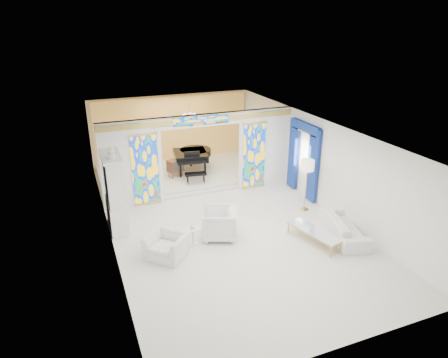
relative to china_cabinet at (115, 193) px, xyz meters
name	(u,v)px	position (x,y,z in m)	size (l,w,h in m)	color
floor	(222,218)	(3.22, -0.60, -1.17)	(12.00, 12.00, 0.00)	beige
ceiling	(221,128)	(3.22, -0.60, 1.83)	(7.00, 12.00, 0.02)	white
wall_back	(172,129)	(3.22, 5.40, 0.33)	(7.00, 0.02, 3.00)	white
wall_front	(341,287)	(3.22, -6.60, 0.33)	(7.00, 0.02, 3.00)	white
wall_left	(106,192)	(-0.28, -0.60, 0.33)	(0.02, 12.00, 3.00)	white
wall_right	(317,161)	(6.72, -0.60, 0.33)	(0.02, 12.00, 3.00)	white
partition_wall	(201,152)	(3.22, 1.40, 0.48)	(7.00, 0.22, 3.00)	white
stained_glass_left	(145,170)	(1.19, 1.29, 0.13)	(0.90, 0.04, 2.40)	gold
stained_glass_right	(254,156)	(5.25, 1.29, 0.13)	(0.90, 0.04, 2.40)	gold
stained_glass_transom	(201,120)	(3.22, 1.29, 1.65)	(2.00, 0.04, 0.34)	gold
alcove_platform	(186,173)	(3.22, 3.50, -1.08)	(6.80, 3.80, 0.18)	beige
gold_curtain_back	(173,130)	(3.22, 5.28, 0.33)	(6.70, 0.10, 2.90)	#FFC358
chandelier	(189,115)	(3.42, 3.40, 1.38)	(0.48, 0.48, 0.30)	gold
blue_drapes	(304,154)	(6.62, 0.10, 0.41)	(0.14, 1.85, 2.65)	navy
china_cabinet	(115,193)	(0.00, 0.00, 0.00)	(0.56, 1.46, 2.72)	silver
armchair_left	(167,246)	(1.01, -2.16, -0.83)	(1.04, 0.91, 0.67)	white
armchair_right	(219,223)	(2.71, -1.70, -0.72)	(0.97, 1.00, 0.91)	silver
sofa	(344,227)	(6.17, -3.01, -0.86)	(2.14, 0.84, 0.63)	white
side_table	(193,234)	(1.87, -1.80, -0.83)	(0.45, 0.45, 0.52)	silver
vase	(193,225)	(1.87, -1.80, -0.56)	(0.17, 0.17, 0.17)	silver
coffee_table	(314,232)	(5.14, -2.99, -0.82)	(0.95, 1.81, 0.39)	silver
floor_lamp	(307,168)	(6.04, -1.06, 0.35)	(0.48, 0.48, 1.78)	gold
grand_piano	(193,154)	(3.56, 3.55, -0.32)	(1.80, 2.55, 0.99)	black
tv_console	(175,166)	(2.69, 3.10, -0.54)	(0.69, 0.56, 0.69)	brown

